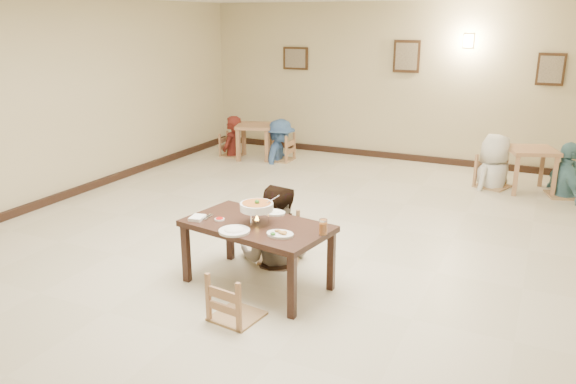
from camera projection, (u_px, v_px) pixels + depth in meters
The scene contains 30 objects.
floor at pixel (290, 246), 6.90m from camera, with size 10.00×10.00×0.00m, color beige.
wall_back at pixel (400, 83), 10.78m from camera, with size 10.00×10.00×0.00m, color beige.
wall_left at pixel (39, 104), 8.09m from camera, with size 10.00×10.00×0.00m, color beige.
baseboard_back at pixel (396, 156), 11.18m from camera, with size 8.00×0.06×0.12m, color black.
baseboard_left at pixel (53, 199), 8.50m from camera, with size 0.06×10.00×0.12m, color black.
picture_a at pixel (296, 58), 11.52m from camera, with size 0.55×0.04×0.45m.
picture_b at pixel (407, 56), 10.55m from camera, with size 0.50×0.04×0.60m.
picture_c at pixel (551, 69), 9.57m from camera, with size 0.45×0.04×0.55m.
wall_sconce at pixel (469, 41), 10.02m from camera, with size 0.16×0.05×0.22m, color #FFD88C.
main_table at pixel (257, 231), 5.71m from camera, with size 1.59×1.06×0.69m.
chair_far at pixel (280, 219), 6.41m from camera, with size 0.46×0.46×0.98m.
chair_near at pixel (236, 274), 5.12m from camera, with size 0.42×0.42×0.90m.
main_diner at pixel (275, 185), 6.24m from camera, with size 0.88×0.69×1.81m, color gray.
curry_warmer at pixel (257, 207), 5.64m from camera, with size 0.38×0.34×0.30m.
rice_plate_far at pixel (273, 212), 5.98m from camera, with size 0.26×0.26×0.06m.
rice_plate_near at pixel (234, 231), 5.45m from camera, with size 0.31×0.31×0.07m.
fried_plate at pixel (280, 234), 5.36m from camera, with size 0.27×0.27×0.06m.
chili_dish at pixel (220, 219), 5.77m from camera, with size 0.10×0.10×0.02m.
napkin_cutlery at pixel (198, 218), 5.80m from camera, with size 0.18×0.27×0.03m.
drink_glass at pixel (323, 228), 5.37m from camera, with size 0.08×0.08×0.16m.
bg_table_left at pixel (255, 131), 11.09m from camera, with size 0.87×0.87×0.69m.
bg_table_right at pixel (531, 157), 8.96m from camera, with size 0.91×0.91×0.71m.
bg_chair_ll at pixel (232, 135), 11.33m from camera, with size 0.41×0.41×0.88m.
bg_chair_lr at pixel (280, 135), 10.95m from camera, with size 0.47×0.47×1.00m.
bg_chair_rl at pixel (495, 157), 9.19m from camera, with size 0.48×0.48×1.03m.
bg_chair_rr at pixel (568, 164), 8.69m from camera, with size 0.49×0.49×1.04m.
bg_diner_a at pixel (231, 116), 11.22m from camera, with size 0.60×0.39×1.64m, color #571A14.
bg_diner_b at pixel (280, 119), 10.86m from camera, with size 1.05×0.61×1.63m, color #41608D.
bg_diner_c at pixel (498, 134), 9.07m from camera, with size 0.87×0.57×1.78m, color silver.
bg_diner_d at pixel (571, 142), 8.59m from camera, with size 1.01×0.42×1.73m, color #578F99.
Camera 1 is at (2.71, -5.79, 2.67)m, focal length 35.00 mm.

